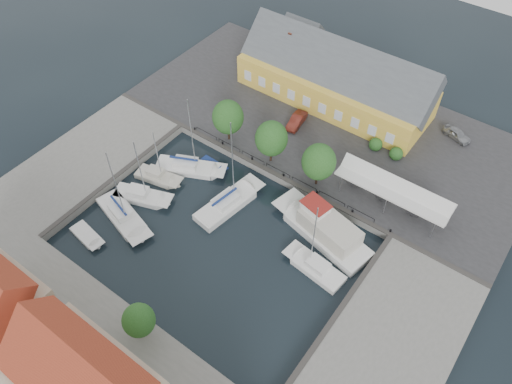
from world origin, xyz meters
TOP-DOWN VIEW (x-y plane):
  - ground at (0.00, 0.00)m, footprint 140.00×140.00m
  - north_quay at (0.00, 23.00)m, footprint 56.00×26.00m
  - west_quay at (-22.00, -2.00)m, footprint 12.00×24.00m
  - east_quay at (22.00, -2.00)m, footprint 12.00×24.00m
  - south_bank at (0.00, -21.00)m, footprint 56.00×14.00m
  - quay_edge_fittings at (0.02, 4.75)m, footprint 56.00×24.72m
  - warehouse at (-2.60, 28.36)m, footprint 28.56×14.00m
  - tent_canopy at (14.00, 14.50)m, footprint 14.00×4.00m
  - quay_trees at (-2.00, 12.00)m, footprint 18.20×4.20m
  - car_silver at (15.99, 30.66)m, footprint 4.39×2.82m
  - car_red at (-3.19, 19.98)m, footprint 2.15×4.58m
  - center_sailboat at (-2.19, 3.24)m, footprint 4.31×10.20m
  - trawler at (9.69, 6.31)m, footprint 13.76×6.75m
  - east_boat_a at (11.37, 1.66)m, footprint 7.75×3.36m
  - west_boat_a at (-10.24, 5.02)m, footprint 9.59×6.38m
  - west_boat_b at (-12.36, 1.34)m, footprint 6.63×3.43m
  - west_boat_c at (-11.73, -2.29)m, footprint 7.95×4.90m
  - west_boat_d at (-11.19, -5.90)m, footprint 9.77×5.20m
  - launch_sw at (-12.58, -10.41)m, footprint 5.11×2.49m
  - launch_nw at (-8.07, 7.26)m, footprint 4.19×1.77m
  - townhouses at (1.93, -23.24)m, footprint 36.30×8.50m

SIDE VIEW (x-z plane):
  - ground at x=0.00m, z-range 0.00..0.00m
  - launch_nw at x=-8.07m, z-range -0.35..0.53m
  - launch_sw at x=-12.58m, z-range -0.40..0.58m
  - west_boat_b at x=-12.36m, z-range -4.24..4.76m
  - west_boat_c at x=-11.73m, z-range -4.97..5.50m
  - east_boat_a at x=11.37m, z-range -5.12..5.65m
  - west_boat_d at x=-11.19m, z-range -5.99..6.53m
  - west_boat_a at x=-10.24m, z-range -5.93..6.47m
  - center_sailboat at x=-2.19m, z-range -6.37..7.10m
  - north_quay at x=0.00m, z-range 0.00..1.00m
  - west_quay at x=-22.00m, z-range 0.00..1.00m
  - east_quay at x=22.00m, z-range 0.00..1.00m
  - south_bank at x=0.00m, z-range 0.00..1.00m
  - trawler at x=9.69m, z-range -1.48..3.52m
  - quay_edge_fittings at x=0.02m, z-range 0.86..1.26m
  - car_silver at x=15.99m, z-range 1.00..2.39m
  - car_red at x=-3.19m, z-range 1.00..2.45m
  - tent_canopy at x=14.00m, z-range 2.27..5.10m
  - warehouse at x=-2.60m, z-range -0.35..9.20m
  - quay_trees at x=-2.00m, z-range 1.73..8.03m
  - townhouses at x=1.93m, z-range -0.18..11.82m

